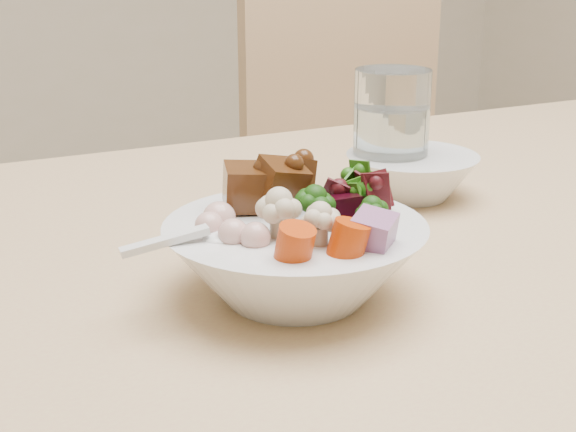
{
  "coord_description": "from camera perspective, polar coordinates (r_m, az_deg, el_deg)",
  "views": [
    {
      "loc": [
        -0.63,
        -0.6,
        1.02
      ],
      "look_at": [
        -0.39,
        -0.14,
        0.84
      ],
      "focal_mm": 50.0,
      "sensor_mm": 36.0,
      "label": 1
    }
  ],
  "objects": [
    {
      "name": "water_glass",
      "position": [
        0.81,
        7.32,
        5.43
      ],
      "size": [
        0.08,
        0.08,
        0.13
      ],
      "color": "white",
      "rests_on": "dining_table"
    },
    {
      "name": "side_bowl",
      "position": [
        0.82,
        8.78,
        2.82
      ],
      "size": [
        0.13,
        0.13,
        0.04
      ],
      "primitive_type": null,
      "color": "silver",
      "rests_on": "dining_table"
    },
    {
      "name": "food_bowl",
      "position": [
        0.58,
        0.57,
        -2.73
      ],
      "size": [
        0.19,
        0.19,
        0.1
      ],
      "color": "silver",
      "rests_on": "dining_table"
    },
    {
      "name": "soup_spoon",
      "position": [
        0.54,
        -5.65,
        -1.69
      ],
      "size": [
        0.09,
        0.03,
        0.02
      ],
      "rotation": [
        0.0,
        0.0,
        -0.12
      ],
      "color": "silver",
      "rests_on": "food_bowl"
    },
    {
      "name": "chair_far",
      "position": [
        1.57,
        6.21,
        0.8
      ],
      "size": [
        0.45,
        0.45,
        0.96
      ],
      "rotation": [
        0.0,
        0.0,
        0.02
      ],
      "color": "tan",
      "rests_on": "ground"
    }
  ]
}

